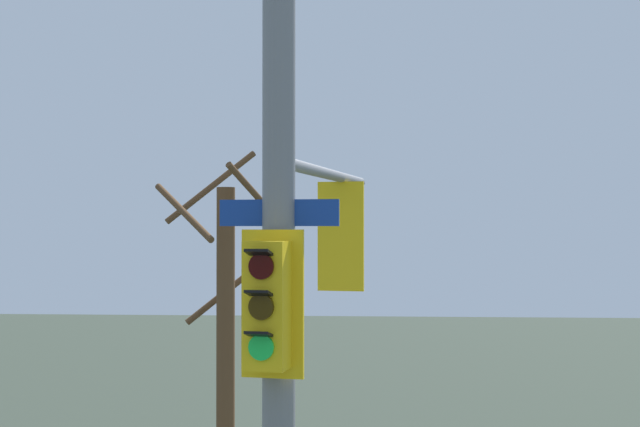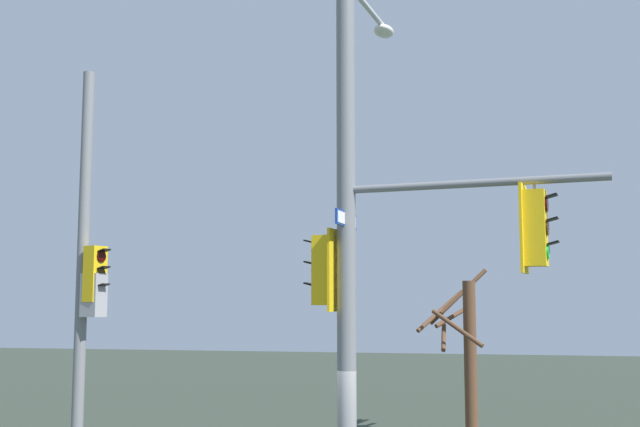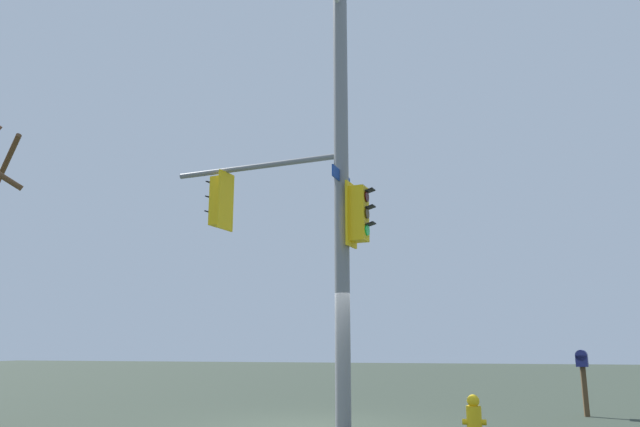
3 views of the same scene
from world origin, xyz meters
The scene contains 2 objects.
main_signal_pole_assembly centered at (0.07, -0.04, 4.76)m, with size 4.60×3.33×9.10m.
bare_tree_behind_pole centered at (-6.78, -1.75, 2.99)m, with size 2.40×2.09×6.12m.
Camera 1 is at (8.64, 0.90, 4.72)m, focal length 51.24 mm.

